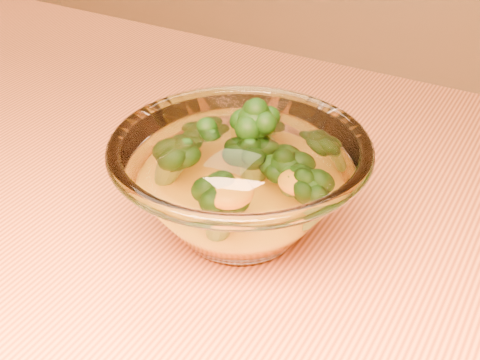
% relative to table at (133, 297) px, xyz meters
% --- Properties ---
extents(table, '(1.20, 0.80, 0.75)m').
position_rel_table_xyz_m(table, '(0.00, 0.00, 0.00)').
color(table, '#C36A3A').
rests_on(table, ground).
extents(glass_bowl, '(0.21, 0.21, 0.09)m').
position_rel_table_xyz_m(glass_bowl, '(0.10, 0.03, 0.15)').
color(glass_bowl, white).
rests_on(glass_bowl, table).
extents(cheese_sauce, '(0.12, 0.12, 0.03)m').
position_rel_table_xyz_m(cheese_sauce, '(0.10, 0.03, 0.13)').
color(cheese_sauce, orange).
rests_on(cheese_sauce, glass_bowl).
extents(broccoli_heap, '(0.14, 0.15, 0.08)m').
position_rel_table_xyz_m(broccoli_heap, '(0.10, 0.04, 0.16)').
color(broccoli_heap, black).
rests_on(broccoli_heap, cheese_sauce).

